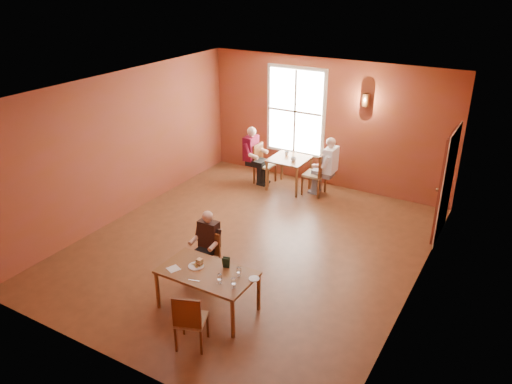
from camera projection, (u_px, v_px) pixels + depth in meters
The scene contains 29 objects.
ground at pixel (251, 246), 9.46m from camera, with size 6.00×7.00×0.01m, color brown.
wall_back at pixel (327, 124), 11.60m from camera, with size 6.00×0.04×3.00m, color brown.
wall_front at pixel (104, 267), 6.08m from camera, with size 6.00×0.04×3.00m, color brown.
wall_left at pixel (125, 145), 10.21m from camera, with size 0.04×7.00×3.00m, color brown.
wall_right at pixel (422, 211), 7.47m from camera, with size 0.04×7.00×3.00m, color brown.
ceiling at pixel (250, 89), 8.22m from camera, with size 6.00×7.00×0.04m, color white.
window at pixel (295, 111), 11.84m from camera, with size 1.36×0.10×1.96m, color white.
door at pixel (445, 185), 9.50m from camera, with size 0.12×1.04×2.10m, color maroon.
wall_sconce at pixel (366, 100), 10.82m from camera, with size 0.16×0.16×0.28m, color brown.
main_table at pixel (208, 290), 7.60m from camera, with size 1.44×0.81×0.68m, color brown, non-canonical shape.
chair_diner_main at pixel (206, 258), 8.31m from camera, with size 0.36×0.36×0.82m, color #452B12, non-canonical shape.
diner_main at pixel (204, 251), 8.22m from camera, with size 0.45×0.45×1.13m, color #42291F, non-canonical shape.
chair_empty at pixel (191, 318), 6.83m from camera, with size 0.39×0.39×0.89m, color brown, non-canonical shape.
plate_food at pixel (196, 266), 7.57m from camera, with size 0.24×0.24×0.03m, color white.
sandwich at pixel (200, 263), 7.58m from camera, with size 0.08×0.08×0.10m, color tan.
goblet_a at pixel (239, 272), 7.31m from camera, with size 0.07×0.07×0.16m, color white, non-canonical shape.
goblet_b at pixel (234, 283), 7.04m from camera, with size 0.07×0.07×0.18m, color white, non-canonical shape.
goblet_c at pixel (220, 278), 7.14m from camera, with size 0.07×0.07×0.17m, color white, non-canonical shape.
menu_stand at pixel (226, 263), 7.52m from camera, with size 0.11×0.05×0.18m, color black.
knife at pixel (194, 280), 7.24m from camera, with size 0.17×0.01×0.00m, color white.
napkin at pixel (173, 269), 7.52m from camera, with size 0.17×0.17×0.01m, color white.
side_plate at pixel (254, 279), 7.28m from camera, with size 0.16×0.16×0.01m, color white.
second_table at pixel (289, 173), 11.80m from camera, with size 0.86×0.86×0.76m, color brown, non-canonical shape.
chair_diner_white at pixel (314, 173), 11.45m from camera, with size 0.45×0.45×1.02m, color maroon, non-canonical shape.
diner_white at pixel (316, 167), 11.37m from camera, with size 0.54×0.54×1.34m, color white, non-canonical shape.
chair_diner_maroon at pixel (265, 164), 12.05m from camera, with size 0.43×0.43×0.97m, color brown, non-canonical shape.
diner_maroon at pixel (264, 157), 11.99m from camera, with size 0.54×0.54×1.34m, color maroon, non-canonical shape.
cup_a at pixel (293, 159), 11.45m from camera, with size 0.12×0.12×0.10m, color silver.
cup_b at pixel (287, 153), 11.81m from camera, with size 0.11×0.11×0.10m, color white.
Camera 1 is at (4.19, -7.04, 4.84)m, focal length 35.00 mm.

